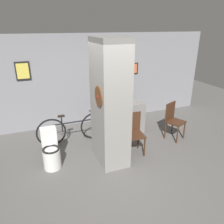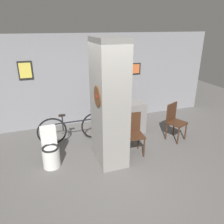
{
  "view_description": "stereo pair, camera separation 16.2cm",
  "coord_description": "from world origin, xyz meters",
  "views": [
    {
      "loc": [
        -1.51,
        -3.44,
        2.8
      ],
      "look_at": [
        0.18,
        0.86,
        0.95
      ],
      "focal_mm": 35.0,
      "sensor_mm": 36.0,
      "label": 1
    },
    {
      "loc": [
        -1.35,
        -3.5,
        2.8
      ],
      "look_at": [
        0.18,
        0.86,
        0.95
      ],
      "focal_mm": 35.0,
      "sensor_mm": 36.0,
      "label": 2
    }
  ],
  "objects": [
    {
      "name": "ground_plane",
      "position": [
        0.0,
        0.0,
        0.0
      ],
      "size": [
        14.0,
        14.0,
        0.0
      ],
      "primitive_type": "plane",
      "color": "#5B5956"
    },
    {
      "name": "wall_back",
      "position": [
        0.0,
        2.63,
        1.3
      ],
      "size": [
        8.0,
        0.09,
        2.6
      ],
      "color": "gray",
      "rests_on": "ground_plane"
    },
    {
      "name": "pillar_center",
      "position": [
        -0.02,
        0.46,
        1.3
      ],
      "size": [
        0.61,
        0.92,
        2.6
      ],
      "color": "gray",
      "rests_on": "ground_plane"
    },
    {
      "name": "counter_shelf",
      "position": [
        0.74,
        1.51,
        0.43
      ],
      "size": [
        1.19,
        0.44,
        0.86
      ],
      "color": "gray",
      "rests_on": "ground_plane"
    },
    {
      "name": "toilet",
      "position": [
        -1.26,
        0.66,
        0.35
      ],
      "size": [
        0.36,
        0.52,
        0.81
      ],
      "color": "white",
      "rests_on": "ground_plane"
    },
    {
      "name": "chair_near_pillar",
      "position": [
        0.59,
        0.54,
        0.53
      ],
      "size": [
        0.44,
        0.44,
        0.96
      ],
      "rotation": [
        0.0,
        0.0,
        -0.08
      ],
      "color": "#422616",
      "rests_on": "ground_plane"
    },
    {
      "name": "chair_by_doorway",
      "position": [
        1.86,
        0.79,
        0.53
      ],
      "size": [
        0.53,
        0.53,
        0.96
      ],
      "rotation": [
        0.0,
        0.0,
        0.41
      ],
      "color": "#422616",
      "rests_on": "ground_plane"
    },
    {
      "name": "bicycle",
      "position": [
        -0.6,
        1.51,
        0.37
      ],
      "size": [
        1.81,
        0.42,
        0.77
      ],
      "color": "black",
      "rests_on": "ground_plane"
    },
    {
      "name": "bottle_tall",
      "position": [
        0.78,
        1.45,
        0.97
      ],
      "size": [
        0.07,
        0.07,
        0.3
      ],
      "color": "olive",
      "rests_on": "counter_shelf"
    },
    {
      "name": "bottle_short",
      "position": [
        0.68,
        1.47,
        0.95
      ],
      "size": [
        0.07,
        0.07,
        0.25
      ],
      "color": "#267233",
      "rests_on": "counter_shelf"
    }
  ]
}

